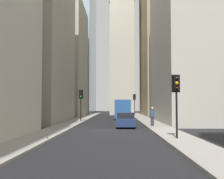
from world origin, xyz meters
The scene contains 15 objects.
ground_plane centered at (0.00, 0.00, 0.00)m, with size 135.00×135.00×0.00m, color black.
sidewalk_right centered at (0.00, 4.50, 0.07)m, with size 90.00×2.20×0.14m, color gray.
sidewalk_left centered at (0.00, -4.50, 0.07)m, with size 90.00×2.20×0.14m, color gray.
building_left_midfar centered at (10.07, -10.60, 9.32)m, with size 16.47×10.00×18.64m.
building_left_far centered at (30.59, -10.59, 15.19)m, with size 16.68×10.50×30.35m.
building_right_far centered at (28.74, 10.60, 10.41)m, with size 15.05×10.00×20.81m.
building_right_midfar centered at (10.05, 10.60, 9.23)m, with size 14.72×10.00×18.45m.
church_spire centered at (36.28, -1.66, 20.02)m, with size 5.63×5.63×38.30m.
delivery_truck centered at (18.06, -1.40, 1.46)m, with size 6.46×2.25×2.84m.
sedan_navy centered at (3.11, -1.40, 0.66)m, with size 4.30×1.78×1.42m.
traffic_light_foreground centered at (-6.69, -4.26, 3.00)m, with size 0.43×0.52×3.90m.
traffic_light_midblock centered at (10.98, 3.86, 2.97)m, with size 0.43×0.52×3.86m.
traffic_light_far_junction centered at (30.02, -3.92, 3.08)m, with size 0.43×0.52×4.00m.
pedestrian centered at (3.26, -3.99, 1.12)m, with size 0.26×0.44×1.80m.
discarded_bottle centered at (-7.01, 3.60, 0.25)m, with size 0.07×0.07×0.27m.
Camera 1 is at (-24.19, -0.61, 2.20)m, focal length 45.74 mm.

